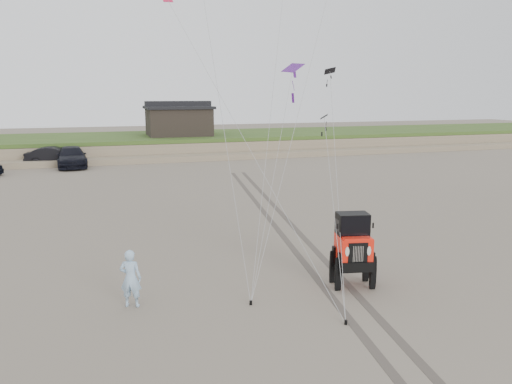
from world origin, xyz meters
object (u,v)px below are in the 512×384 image
(truck_b, at_px, (55,156))
(jeep, at_px, (353,258))
(man, at_px, (131,278))
(truck_c, at_px, (72,157))
(cabin, at_px, (179,120))

(truck_b, xyz_separation_m, jeep, (10.54, -30.82, 0.15))
(jeep, xyz_separation_m, man, (-6.58, 0.55, -0.09))
(truck_c, xyz_separation_m, man, (2.66, -28.98, 0.03))
(jeep, relative_size, man, 2.97)
(jeep, height_order, man, jeep)
(truck_b, height_order, truck_c, truck_c)
(jeep, bearing_deg, cabin, 100.82)
(truck_c, bearing_deg, cabin, 32.20)
(truck_b, distance_m, jeep, 32.58)
(truck_b, distance_m, man, 30.53)
(man, bearing_deg, cabin, -80.75)
(cabin, bearing_deg, jeep, -90.91)
(cabin, bearing_deg, truck_c, -144.09)
(truck_b, xyz_separation_m, truck_c, (1.30, -1.30, 0.03))
(truck_b, height_order, jeep, jeep)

